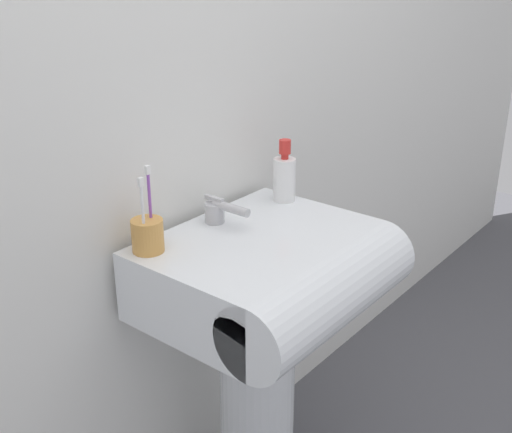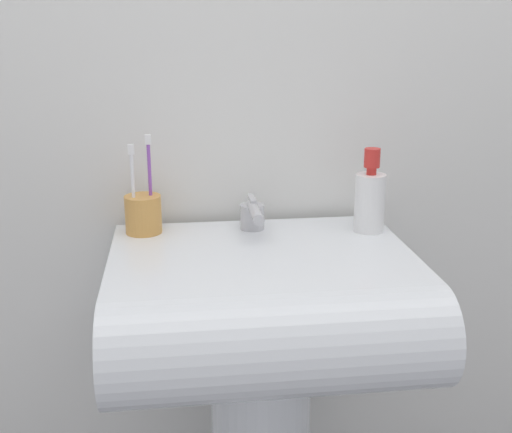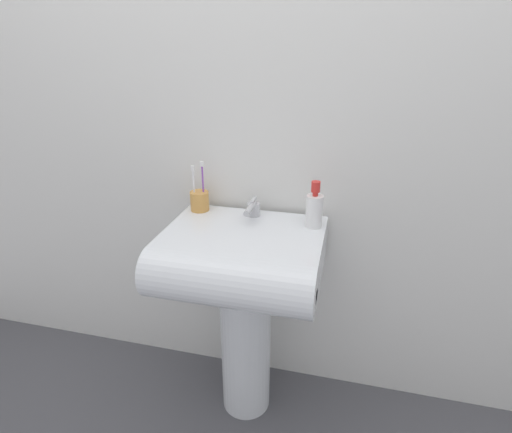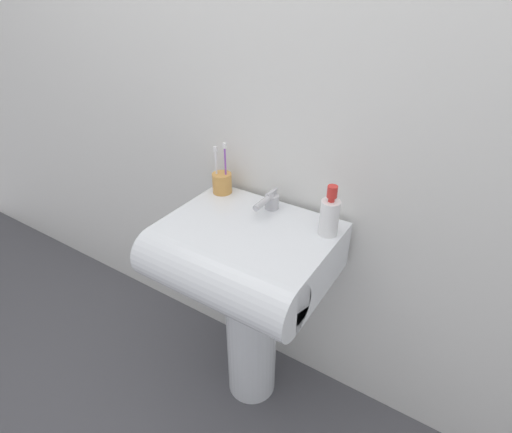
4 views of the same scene
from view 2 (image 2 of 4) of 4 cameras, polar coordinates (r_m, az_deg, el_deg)
wall_back at (r=1.38m, az=-0.92°, el=15.01°), size 5.00×0.05×2.40m
sink_basin at (r=1.19m, az=0.84°, el=-8.13°), size 0.57×0.48×0.18m
faucet at (r=1.31m, az=-0.16°, el=0.14°), size 0.05×0.14×0.07m
toothbrush_cup at (r=1.32m, az=-10.00°, el=0.33°), size 0.07×0.07×0.20m
soap_bottle at (r=1.33m, az=10.09°, el=1.54°), size 0.06×0.06×0.17m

